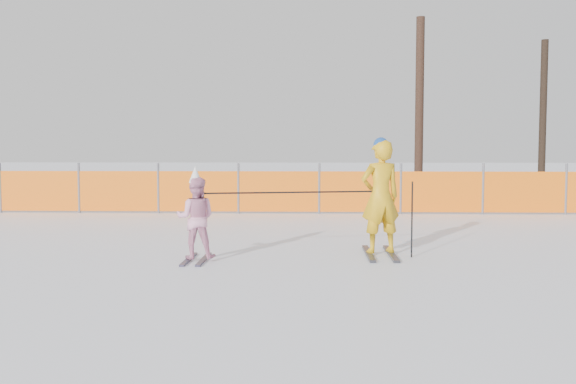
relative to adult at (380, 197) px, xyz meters
name	(u,v)px	position (x,y,z in m)	size (l,w,h in m)	color
ground	(287,267)	(-1.38, -1.07, -0.89)	(120.00, 120.00, 0.00)	white
adult	(380,197)	(0.00, 0.00, 0.00)	(0.72, 1.41, 1.79)	black
child	(196,217)	(-2.72, -0.57, -0.27)	(0.59, 1.05, 1.37)	black
ski_poles	(328,201)	(-0.80, -0.26, -0.05)	(3.06, 0.54, 1.13)	black
safety_fence	(254,191)	(-2.45, 6.04, -0.34)	(16.90, 0.06, 1.25)	#595960
tree_trunks	(470,114)	(3.89, 10.47, 1.79)	(4.31, 1.19, 5.58)	#321F16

